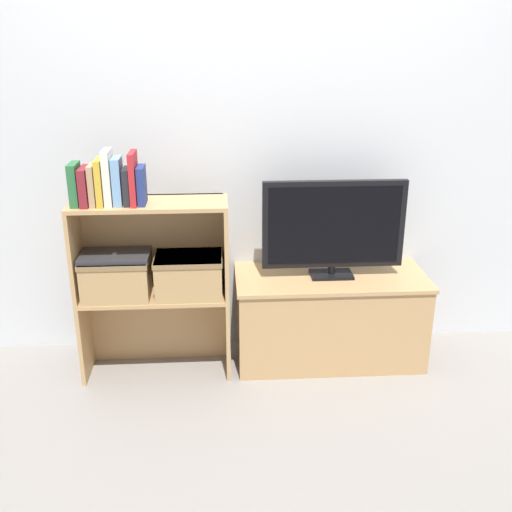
{
  "coord_description": "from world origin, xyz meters",
  "views": [
    {
      "loc": [
        -0.18,
        -2.66,
        1.71
      ],
      "look_at": [
        0.0,
        0.14,
        0.64
      ],
      "focal_mm": 42.0,
      "sensor_mm": 36.0,
      "label": 1
    }
  ],
  "objects": [
    {
      "name": "ground_plane",
      "position": [
        0.0,
        0.0,
        0.0
      ],
      "size": [
        16.0,
        16.0,
        0.0
      ],
      "primitive_type": "plane",
      "color": "gray"
    },
    {
      "name": "wall_back",
      "position": [
        0.0,
        0.47,
        1.2
      ],
      "size": [
        10.0,
        0.05,
        2.4
      ],
      "color": "silver",
      "rests_on": "ground_plane"
    },
    {
      "name": "tv_stand",
      "position": [
        0.4,
        0.22,
        0.24
      ],
      "size": [
        1.01,
        0.45,
        0.49
      ],
      "color": "tan",
      "rests_on": "ground_plane"
    },
    {
      "name": "tv",
      "position": [
        0.4,
        0.21,
        0.76
      ],
      "size": [
        0.73,
        0.14,
        0.51
      ],
      "color": "black",
      "rests_on": "tv_stand"
    },
    {
      "name": "bookshelf_lower_tier",
      "position": [
        -0.52,
        0.19,
        0.28
      ],
      "size": [
        0.76,
        0.28,
        0.45
      ],
      "color": "tan",
      "rests_on": "ground_plane"
    },
    {
      "name": "bookshelf_upper_tier",
      "position": [
        -0.52,
        0.19,
        0.74
      ],
      "size": [
        0.76,
        0.28,
        0.48
      ],
      "color": "tan",
      "rests_on": "bookshelf_lower_tier"
    },
    {
      "name": "book_forest",
      "position": [
        -0.85,
        0.1,
        1.03
      ],
      "size": [
        0.04,
        0.13,
        0.2
      ],
      "color": "#286638",
      "rests_on": "bookshelf_upper_tier"
    },
    {
      "name": "book_maroon",
      "position": [
        -0.8,
        0.1,
        1.02
      ],
      "size": [
        0.04,
        0.16,
        0.18
      ],
      "color": "maroon",
      "rests_on": "bookshelf_upper_tier"
    },
    {
      "name": "book_tan",
      "position": [
        -0.76,
        0.1,
        1.02
      ],
      "size": [
        0.03,
        0.14,
        0.19
      ],
      "color": "tan",
      "rests_on": "bookshelf_upper_tier"
    },
    {
      "name": "book_mustard",
      "position": [
        -0.73,
        0.1,
        1.04
      ],
      "size": [
        0.03,
        0.15,
        0.22
      ],
      "color": "gold",
      "rests_on": "bookshelf_upper_tier"
    },
    {
      "name": "book_ivory",
      "position": [
        -0.69,
        0.1,
        1.06
      ],
      "size": [
        0.03,
        0.14,
        0.26
      ],
      "color": "silver",
      "rests_on": "bookshelf_upper_tier"
    },
    {
      "name": "book_skyblue",
      "position": [
        -0.65,
        0.1,
        1.04
      ],
      "size": [
        0.04,
        0.12,
        0.22
      ],
      "color": "#709ECC",
      "rests_on": "bookshelf_upper_tier"
    },
    {
      "name": "book_charcoal",
      "position": [
        -0.61,
        0.1,
        1.02
      ],
      "size": [
        0.03,
        0.12,
        0.17
      ],
      "color": "#232328",
      "rests_on": "bookshelf_upper_tier"
    },
    {
      "name": "book_crimson",
      "position": [
        -0.57,
        0.1,
        1.05
      ],
      "size": [
        0.03,
        0.15,
        0.25
      ],
      "color": "#B22328",
      "rests_on": "bookshelf_upper_tier"
    },
    {
      "name": "book_navy",
      "position": [
        -0.54,
        0.1,
        1.02
      ],
      "size": [
        0.03,
        0.13,
        0.18
      ],
      "color": "navy",
      "rests_on": "bookshelf_upper_tier"
    },
    {
      "name": "storage_basket_left",
      "position": [
        -0.7,
        0.12,
        0.56
      ],
      "size": [
        0.34,
        0.25,
        0.21
      ],
      "color": "tan",
      "rests_on": "bookshelf_lower_tier"
    },
    {
      "name": "storage_basket_right",
      "position": [
        -0.34,
        0.12,
        0.56
      ],
      "size": [
        0.34,
        0.25,
        0.21
      ],
      "color": "tan",
      "rests_on": "bookshelf_lower_tier"
    },
    {
      "name": "laptop",
      "position": [
        -0.7,
        0.12,
        0.66
      ],
      "size": [
        0.34,
        0.21,
        0.02
      ],
      "color": "#2D2D33",
      "rests_on": "storage_basket_left"
    }
  ]
}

